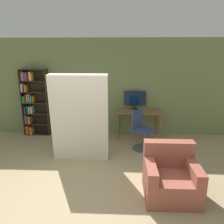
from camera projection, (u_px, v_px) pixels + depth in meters
The scene contains 8 objects.
ground_plane at pixel (72, 209), 3.32m from camera, with size 16.00×16.00×0.00m, color #9E8966.
wall_back at pixel (96, 88), 6.18m from camera, with size 8.00×0.06×2.70m.
desk at pixel (139, 115), 5.99m from camera, with size 1.23×0.60×0.77m.
monitor at pixel (135, 99), 6.07m from camera, with size 0.59×0.19×0.51m.
office_chair at pixel (142, 133), 5.35m from camera, with size 0.62×0.62×0.97m.
bookshelf at pixel (33, 102), 6.21m from camera, with size 0.73×0.31×1.88m.
mattress_near at pixel (80, 118), 4.65m from camera, with size 1.21×0.36×1.90m.
armchair at pixel (170, 177), 3.61m from camera, with size 0.85×0.80×0.85m.
Camera 1 is at (0.73, -2.78, 2.29)m, focal length 35.00 mm.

